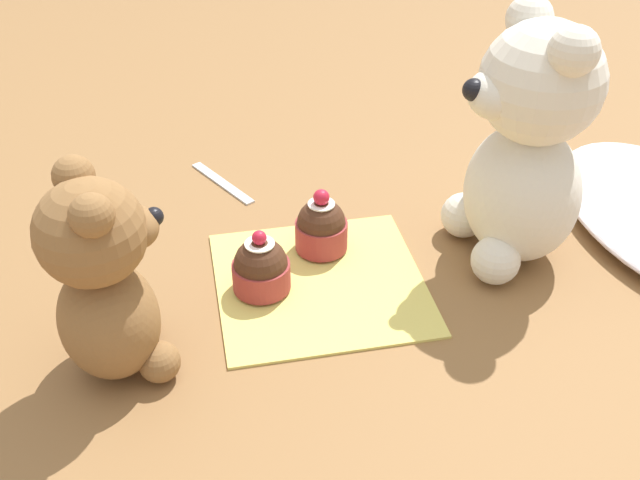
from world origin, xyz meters
The scene contains 7 objects.
ground_plane centered at (0.00, 0.00, 0.00)m, with size 4.00×4.00×0.00m, color olive.
knitted_placemat centered at (0.00, 0.00, 0.00)m, with size 0.21×0.21×0.01m, color #E0D166.
teddy_bear_cream centered at (-0.02, 0.21, 0.13)m, with size 0.14×0.14×0.27m.
teddy_bear_tan centered at (0.08, -0.20, 0.10)m, with size 0.12×0.11×0.20m.
cupcake_near_cream_bear centered at (-0.06, 0.01, 0.03)m, with size 0.06×0.06×0.07m.
cupcake_near_tan_bear centered at (0.00, -0.06, 0.03)m, with size 0.06×0.06×0.07m.
teaspoon centered at (-0.22, -0.08, 0.00)m, with size 0.12×0.01×0.01m, color silver.
Camera 1 is at (0.59, -0.12, 0.49)m, focal length 42.00 mm.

